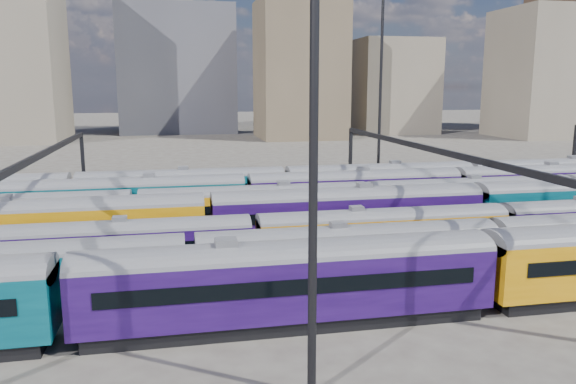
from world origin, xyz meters
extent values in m
plane|color=#403A36|center=(0.00, 0.00, 0.00)|extent=(500.00, 500.00, 0.00)
cube|color=black|center=(-4.54, -15.00, 0.39)|extent=(21.20, 2.75, 0.78)
cube|color=#1A083C|center=(-4.54, -15.00, 2.40)|extent=(22.31, 3.24, 3.24)
cylinder|color=#4C4C51|center=(-4.54, -15.00, 4.02)|extent=(22.31, 3.24, 3.24)
cube|color=black|center=(-4.54, -16.64, 2.79)|extent=(19.64, 0.06, 0.84)
cube|color=black|center=(-4.54, -13.36, 2.79)|extent=(19.64, 0.06, 0.84)
cube|color=slate|center=(-4.54, -15.00, 4.88)|extent=(1.12, 1.00, 0.39)
cube|color=black|center=(-19.55, -10.00, 0.34)|extent=(18.38, 2.38, 0.68)
cube|color=#043945|center=(-19.55, -10.00, 2.08)|extent=(19.35, 2.81, 2.81)
cylinder|color=#4C4C51|center=(-19.55, -10.00, 3.48)|extent=(19.35, 2.81, 2.81)
cube|color=black|center=(-19.55, -11.42, 2.42)|extent=(17.03, 0.06, 0.73)
cube|color=black|center=(-19.55, -8.58, 2.42)|extent=(17.03, 0.06, 0.73)
cube|color=slate|center=(-19.55, -10.00, 4.23)|extent=(0.97, 0.87, 0.34)
cube|color=black|center=(0.39, -10.00, 0.34)|extent=(18.38, 2.38, 0.68)
cube|color=#1A083C|center=(0.39, -10.00, 2.08)|extent=(19.35, 2.81, 2.81)
cylinder|color=#4C4C51|center=(0.39, -10.00, 3.48)|extent=(19.35, 2.81, 2.81)
cube|color=black|center=(0.39, -11.42, 2.42)|extent=(17.03, 0.06, 0.73)
cube|color=black|center=(0.39, -8.58, 2.42)|extent=(17.03, 0.06, 0.73)
cube|color=slate|center=(0.39, -10.00, 4.23)|extent=(0.97, 0.87, 0.34)
cube|color=black|center=(-14.65, -5.00, 0.33)|extent=(17.72, 2.30, 0.65)
cube|color=#1A083C|center=(-14.65, -5.00, 2.01)|extent=(18.66, 2.70, 2.70)
cylinder|color=#4C4C51|center=(-14.65, -5.00, 3.36)|extent=(18.66, 2.70, 2.70)
cube|color=black|center=(-14.65, -6.37, 2.33)|extent=(16.42, 0.06, 0.70)
cube|color=black|center=(-14.65, -3.63, 2.33)|extent=(16.42, 0.06, 0.70)
cube|color=slate|center=(-14.65, -5.00, 4.08)|extent=(0.93, 0.84, 0.33)
cube|color=black|center=(4.61, -5.00, 0.33)|extent=(17.72, 2.30, 0.65)
cube|color=#B07007|center=(4.61, -5.00, 2.01)|extent=(18.66, 2.70, 2.70)
cylinder|color=#4C4C51|center=(4.61, -5.00, 3.36)|extent=(18.66, 2.70, 2.70)
cube|color=black|center=(4.61, -6.37, 2.33)|extent=(16.42, 0.06, 0.70)
cube|color=black|center=(4.61, -3.63, 2.33)|extent=(16.42, 0.06, 0.70)
cube|color=slate|center=(4.61, -5.00, 4.08)|extent=(0.93, 0.84, 0.33)
cube|color=black|center=(-19.34, 0.00, 0.39)|extent=(21.09, 2.74, 0.78)
cube|color=#B07007|center=(-19.34, 0.00, 2.39)|extent=(22.20, 3.22, 3.22)
cylinder|color=#4C4C51|center=(-19.34, 0.00, 4.00)|extent=(22.20, 3.22, 3.22)
cube|color=black|center=(-19.34, -1.63, 2.77)|extent=(19.53, 0.06, 0.83)
cube|color=black|center=(-19.34, 1.63, 2.77)|extent=(19.53, 0.06, 0.83)
cube|color=slate|center=(-19.34, 0.00, 4.85)|extent=(1.11, 1.00, 0.39)
cube|color=black|center=(3.46, 0.00, 0.39)|extent=(21.09, 2.74, 0.78)
cube|color=#1A083C|center=(3.46, 0.00, 2.39)|extent=(22.20, 3.22, 3.22)
cylinder|color=#4C4C51|center=(3.46, 0.00, 4.00)|extent=(22.20, 3.22, 3.22)
cube|color=black|center=(3.46, -1.63, 2.77)|extent=(19.53, 0.06, 0.83)
cube|color=black|center=(3.46, 1.63, 2.77)|extent=(19.53, 0.06, 0.83)
cube|color=slate|center=(3.46, 0.00, 4.85)|extent=(1.11, 1.00, 0.39)
cube|color=black|center=(-24.06, 5.00, 0.35)|extent=(19.03, 2.47, 0.70)
cube|color=#1A083C|center=(-24.06, 5.00, 2.15)|extent=(20.03, 2.90, 2.90)
cylinder|color=#4C4C51|center=(-24.06, 5.00, 3.61)|extent=(20.03, 2.90, 2.90)
cube|color=black|center=(-24.06, 6.47, 2.50)|extent=(17.63, 0.06, 0.75)
cube|color=slate|center=(-24.06, 5.00, 4.38)|extent=(1.00, 0.90, 0.35)
cube|color=black|center=(-3.43, 5.00, 0.35)|extent=(19.03, 2.47, 0.70)
cube|color=#B07007|center=(-3.43, 5.00, 2.15)|extent=(20.03, 2.90, 2.90)
cylinder|color=#4C4C51|center=(-3.43, 5.00, 3.61)|extent=(20.03, 2.90, 2.90)
cube|color=black|center=(-3.43, 3.53, 2.50)|extent=(17.63, 0.06, 0.75)
cube|color=black|center=(-3.43, 6.47, 2.50)|extent=(17.63, 0.06, 0.75)
cube|color=slate|center=(-3.43, 5.00, 4.38)|extent=(1.00, 0.90, 0.35)
cube|color=black|center=(17.20, 5.00, 0.35)|extent=(19.03, 2.47, 0.70)
cube|color=#B07007|center=(17.20, 5.00, 2.15)|extent=(20.03, 2.90, 2.90)
cylinder|color=#4C4C51|center=(17.20, 5.00, 3.61)|extent=(20.03, 2.90, 2.90)
cube|color=black|center=(17.20, 3.53, 2.50)|extent=(17.63, 0.06, 0.75)
cube|color=black|center=(17.20, 6.47, 2.50)|extent=(17.63, 0.06, 0.75)
cube|color=slate|center=(17.20, 5.00, 4.38)|extent=(1.00, 0.90, 0.35)
cube|color=black|center=(-14.66, 10.00, 0.37)|extent=(20.33, 2.64, 0.75)
cube|color=#043945|center=(-14.66, 10.00, 2.30)|extent=(21.40, 3.10, 3.10)
cylinder|color=#4C4C51|center=(-14.66, 10.00, 3.85)|extent=(21.40, 3.10, 3.10)
cube|color=black|center=(-14.66, 8.43, 2.67)|extent=(18.83, 0.06, 0.80)
cube|color=black|center=(-14.66, 11.57, 2.67)|extent=(18.83, 0.06, 0.80)
cube|color=slate|center=(-14.66, 10.00, 4.68)|extent=(1.07, 0.96, 0.37)
cube|color=black|center=(7.34, 10.00, 0.37)|extent=(20.33, 2.64, 0.75)
cube|color=#1A083C|center=(7.34, 10.00, 2.30)|extent=(21.40, 3.10, 3.10)
cylinder|color=#4C4C51|center=(7.34, 10.00, 3.85)|extent=(21.40, 3.10, 3.10)
cube|color=black|center=(7.34, 8.43, 2.67)|extent=(18.83, 0.06, 0.80)
cube|color=black|center=(7.34, 11.57, 2.67)|extent=(18.83, 0.06, 0.80)
cube|color=slate|center=(7.34, 10.00, 4.68)|extent=(1.07, 0.96, 0.37)
cube|color=black|center=(29.34, 10.00, 0.37)|extent=(20.33, 2.64, 0.75)
cube|color=#1A083C|center=(29.34, 10.00, 2.30)|extent=(21.40, 3.10, 3.10)
cylinder|color=#4C4C51|center=(29.34, 10.00, 3.85)|extent=(21.40, 3.10, 3.10)
cube|color=black|center=(29.34, 8.43, 2.67)|extent=(18.83, 0.06, 0.80)
cube|color=black|center=(29.34, 11.57, 2.67)|extent=(18.83, 0.06, 0.80)
cube|color=slate|center=(29.34, 10.00, 4.68)|extent=(1.07, 0.96, 0.37)
cube|color=black|center=(-9.59, 15.00, 0.37)|extent=(19.82, 2.57, 0.73)
cube|color=#043945|center=(-9.59, 15.00, 2.24)|extent=(20.86, 3.02, 3.02)
cylinder|color=#4C4C51|center=(-9.59, 15.00, 3.75)|extent=(20.86, 3.02, 3.02)
cube|color=black|center=(-9.59, 13.47, 2.61)|extent=(18.36, 0.06, 0.78)
cube|color=black|center=(-9.59, 16.53, 2.61)|extent=(18.36, 0.06, 0.78)
cube|color=slate|center=(-9.59, 15.00, 4.56)|extent=(1.04, 0.94, 0.37)
cube|color=black|center=(11.87, 15.00, 0.37)|extent=(19.82, 2.57, 0.73)
cube|color=#B07007|center=(11.87, 15.00, 2.24)|extent=(20.86, 3.02, 3.02)
cylinder|color=#4C4C51|center=(11.87, 15.00, 3.75)|extent=(20.86, 3.02, 3.02)
cube|color=black|center=(11.87, 13.47, 2.61)|extent=(18.36, 0.06, 0.78)
cube|color=black|center=(11.87, 16.53, 2.61)|extent=(18.36, 0.06, 0.78)
cube|color=slate|center=(11.87, 15.00, 4.56)|extent=(1.04, 0.94, 0.37)
cube|color=black|center=(33.33, 15.00, 0.37)|extent=(19.82, 2.57, 0.73)
cube|color=#1A083C|center=(33.33, 15.00, 2.24)|extent=(20.86, 3.02, 3.02)
cylinder|color=#4C4C51|center=(33.33, 15.00, 3.75)|extent=(20.86, 3.02, 3.02)
cube|color=black|center=(33.33, 13.47, 2.61)|extent=(18.36, 0.06, 0.78)
cube|color=black|center=(33.33, 16.53, 2.61)|extent=(18.36, 0.06, 0.78)
cube|color=slate|center=(33.33, 15.00, 4.56)|extent=(1.04, 0.94, 0.37)
cube|color=black|center=(-20.00, 20.00, 4.00)|extent=(0.35, 0.35, 8.00)
cube|color=black|center=(-20.00, 0.00, 7.80)|extent=(0.30, 40.00, 0.45)
cube|color=black|center=(10.00, 20.00, 4.00)|extent=(0.35, 0.35, 8.00)
cube|color=black|center=(10.00, 0.00, 7.80)|extent=(0.30, 40.00, 0.45)
cube|color=black|center=(40.00, 20.00, 4.00)|extent=(0.35, 0.35, 8.00)
cylinder|color=black|center=(-5.00, -22.00, 12.50)|extent=(0.36, 0.36, 25.00)
cylinder|color=black|center=(15.00, 24.00, 12.50)|extent=(0.36, 0.36, 25.00)
cube|color=#38383F|center=(-8.81, 123.01, 17.41)|extent=(31.45, 23.82, 34.83)
cube|color=brown|center=(20.99, 97.07, 16.99)|extent=(20.53, 21.40, 33.97)
cube|color=#665B4C|center=(50.05, 108.48, 12.82)|extent=(21.40, 20.66, 25.64)
cube|color=#665B4C|center=(80.21, 87.38, 16.07)|extent=(16.30, 22.06, 32.15)
camera|label=1|loc=(-10.24, -42.95, 12.74)|focal=35.00mm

